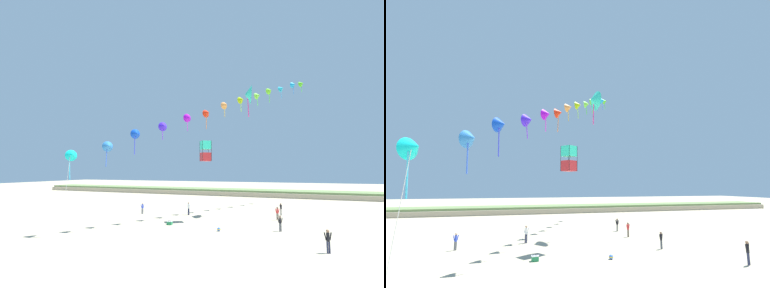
{
  "view_description": "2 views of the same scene",
  "coord_description": "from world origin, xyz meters",
  "views": [
    {
      "loc": [
        10.08,
        -18.9,
        6.09
      ],
      "look_at": [
        -0.26,
        8.36,
        9.12
      ],
      "focal_mm": 24.0,
      "sensor_mm": 36.0,
      "label": 1
    },
    {
      "loc": [
        -4.8,
        -13.48,
        5.8
      ],
      "look_at": [
        1.93,
        12.95,
        10.3
      ],
      "focal_mm": 24.0,
      "sensor_mm": 36.0,
      "label": 2
    }
  ],
  "objects": [
    {
      "name": "dune_ridge",
      "position": [
        0.0,
        46.04,
        0.72
      ],
      "size": [
        120.0,
        8.42,
        1.45
      ],
      "color": "tan",
      "rests_on": "ground"
    },
    {
      "name": "large_kite_low_lead",
      "position": [
        0.52,
        11.0,
        8.48
      ],
      "size": [
        1.64,
        1.64,
        2.47
      ],
      "color": "red"
    },
    {
      "name": "person_far_center",
      "position": [
        12.56,
        3.03,
        1.0
      ],
      "size": [
        0.59,
        0.3,
        1.73
      ],
      "color": "#282D4C",
      "rests_on": "ground"
    },
    {
      "name": "person_near_left",
      "position": [
        9.0,
        9.03,
        0.9
      ],
      "size": [
        0.52,
        0.31,
        1.55
      ],
      "color": "#474C56",
      "rests_on": "ground"
    },
    {
      "name": "person_mid_center",
      "position": [
        -3.18,
        14.74,
        1.02
      ],
      "size": [
        0.58,
        0.37,
        1.76
      ],
      "color": "#282D4C",
      "rests_on": "ground"
    },
    {
      "name": "beach_cooler",
      "position": [
        -2.82,
        7.98,
        0.21
      ],
      "size": [
        0.58,
        0.41,
        0.46
      ],
      "color": "#23844C",
      "rests_on": "ground"
    },
    {
      "name": "beach_ball",
      "position": [
        3.16,
        7.02,
        0.18
      ],
      "size": [
        0.36,
        0.36,
        0.36
      ],
      "color": "blue",
      "rests_on": "ground"
    },
    {
      "name": "large_kite_mid_trail",
      "position": [
        4.97,
        16.86,
        16.76
      ],
      "size": [
        1.51,
        2.75,
        4.48
      ],
      "color": "#2EE2BD"
    },
    {
      "name": "kite_banner_string",
      "position": [
        1.83,
        16.63,
        15.33
      ],
      "size": [
        23.56,
        35.22,
        23.47
      ],
      "color": "#0EDCD4"
    },
    {
      "name": "person_far_left",
      "position": [
        8.48,
        15.1,
        0.94
      ],
      "size": [
        0.55,
        0.3,
        1.62
      ],
      "color": "#726656",
      "rests_on": "ground"
    },
    {
      "name": "person_near_right",
      "position": [
        -9.62,
        13.24,
        0.89
      ],
      "size": [
        0.48,
        0.38,
        1.54
      ],
      "color": "#474C56",
      "rests_on": "ground"
    },
    {
      "name": "person_far_right",
      "position": [
        8.77,
        18.99,
        0.93
      ],
      "size": [
        0.38,
        0.51,
        1.61
      ],
      "color": "gray",
      "rests_on": "ground"
    }
  ]
}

